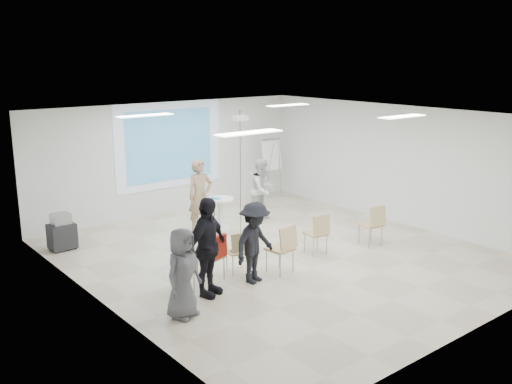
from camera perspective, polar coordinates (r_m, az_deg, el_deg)
floor at (r=12.38m, az=2.34°, el=-6.54°), size 8.00×9.00×0.10m
ceiling at (r=11.68m, az=2.49°, el=7.89°), size 8.00×9.00×0.10m
wall_back at (r=15.57m, az=-8.71°, el=3.41°), size 8.00×0.10×3.00m
wall_left at (r=9.83m, az=-15.67°, el=-2.90°), size 0.10×9.00×3.00m
wall_right at (r=14.87m, az=14.25°, el=2.67°), size 0.10×9.00×3.00m
projection_halo at (r=15.46m, az=-8.63°, el=4.65°), size 3.20×0.01×2.30m
projection_image at (r=15.45m, az=-8.60°, el=4.65°), size 2.60×0.01×1.90m
pedestal_table at (r=14.04m, az=-3.57°, el=-1.96°), size 0.80×0.80×0.81m
player_left at (r=13.71m, az=-5.62°, el=0.06°), size 0.77×0.55×2.03m
player_right at (r=14.72m, az=0.68°, el=0.58°), size 0.99×0.86×1.79m
controller_left at (r=13.94m, az=-5.60°, el=1.65°), size 0.05×0.14×0.04m
controller_right at (r=14.73m, az=-0.48°, el=1.84°), size 0.07×0.13×0.04m
chair_far_left at (r=10.41m, az=-7.20°, el=-7.53°), size 0.43×0.46×0.80m
chair_left_mid at (r=10.83m, az=-4.23°, el=-6.14°), size 0.55×0.57×0.94m
chair_left_inner at (r=11.22m, az=-1.76°, el=-5.71°), size 0.48×0.51×0.84m
chair_center at (r=11.16m, az=2.73°, el=-5.36°), size 0.51×0.54×0.99m
chair_right_inner at (r=12.30m, az=6.22°, el=-3.88°), size 0.49×0.52×0.90m
chair_right_far at (r=13.03m, az=11.65°, el=-2.95°), size 0.51×0.54×0.95m
red_jacket at (r=10.66m, az=-3.91°, el=-5.53°), size 0.46×0.22×0.43m
laptop at (r=11.32m, az=-1.97°, el=-5.79°), size 0.35×0.29×0.02m
audience_left at (r=10.07m, az=-4.92°, el=-4.82°), size 1.38×1.12×2.07m
audience_mid at (r=10.66m, az=-0.14°, el=-4.56°), size 1.27×0.90×1.77m
audience_outer at (r=9.36m, az=-7.37°, el=-7.53°), size 0.97×0.81×1.70m
flipchart_easel at (r=16.73m, az=1.57°, el=3.75°), size 0.80×0.60×1.84m
av_cart at (r=13.30m, az=-18.85°, el=-3.89°), size 0.56×0.46×0.82m
ceiling_projector at (r=12.93m, az=-1.59°, el=6.84°), size 0.30×0.25×3.00m
fluor_panel_nw at (r=12.20m, az=-11.01°, el=7.52°), size 1.20×0.30×0.02m
fluor_panel_ne at (r=14.50m, az=3.22°, el=8.66°), size 1.20×0.30×0.02m
fluor_panel_sw at (r=9.27m, az=-0.71°, el=5.94°), size 1.20×0.30×0.02m
fluor_panel_se at (r=12.14m, az=14.43°, el=7.32°), size 1.20×0.30×0.02m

